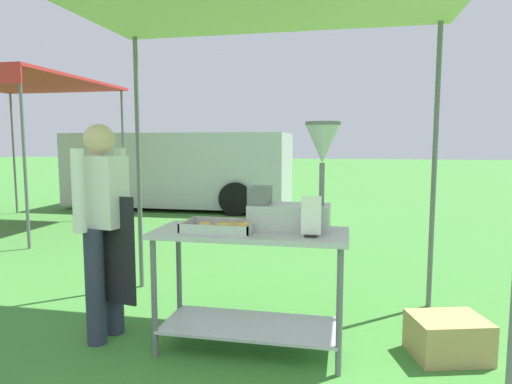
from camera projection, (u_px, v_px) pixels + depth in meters
The scene contains 9 objects.
ground_plane at pixel (294, 228), 7.79m from camera, with size 70.00×70.00×0.00m, color #3D7F33.
donut_cart at pixel (250, 267), 3.11m from camera, with size 1.34×0.56×0.87m.
donut_tray at pixel (221, 228), 3.05m from camera, with size 0.48×0.33×0.07m.
donut_fryer at pixel (297, 193), 3.08m from camera, with size 0.62×0.28×0.75m.
menu_sign at pixel (311, 219), 2.86m from camera, with size 0.13×0.05×0.27m.
vendor at pixel (103, 221), 3.28m from camera, with size 0.46×0.54×1.61m.
supply_crate at pixel (448, 337), 3.07m from camera, with size 0.57×0.50×0.28m.
van_silver at pixel (181, 169), 10.23m from camera, with size 4.97×2.13×1.69m.
neighbour_tent at pixel (12, 85), 7.51m from camera, with size 2.69×2.97×2.54m.
Camera 1 is at (0.89, -1.65, 1.47)m, focal length 31.22 mm.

